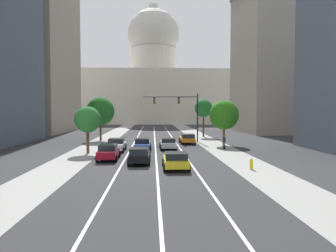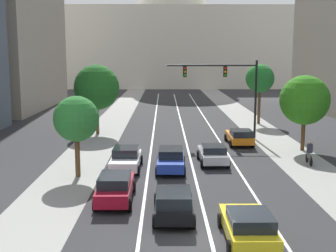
# 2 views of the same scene
# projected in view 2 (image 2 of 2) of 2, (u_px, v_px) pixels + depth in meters

# --- Properties ---
(ground_plane) EXTENTS (400.00, 400.00, 0.00)m
(ground_plane) POSITION_uv_depth(u_px,v_px,m) (179.00, 114.00, 58.72)
(ground_plane) COLOR #2B2B2D
(sidewalk_left) EXTENTS (3.89, 130.00, 0.01)m
(sidewalk_left) POSITION_uv_depth(u_px,v_px,m) (114.00, 120.00, 53.71)
(sidewalk_left) COLOR gray
(sidewalk_left) RESTS_ON ground
(sidewalk_right) EXTENTS (3.89, 130.00, 0.01)m
(sidewalk_right) POSITION_uv_depth(u_px,v_px,m) (247.00, 119.00, 53.85)
(sidewalk_right) COLOR gray
(sidewalk_right) RESTS_ON ground
(lane_stripe_left) EXTENTS (0.16, 90.00, 0.01)m
(lane_stripe_left) POSITION_uv_depth(u_px,v_px,m) (153.00, 134.00, 43.88)
(lane_stripe_left) COLOR white
(lane_stripe_left) RESTS_ON ground
(lane_stripe_center) EXTENTS (0.16, 90.00, 0.01)m
(lane_stripe_center) POSITION_uv_depth(u_px,v_px,m) (184.00, 134.00, 43.90)
(lane_stripe_center) COLOR white
(lane_stripe_center) RESTS_ON ground
(lane_stripe_right) EXTENTS (0.16, 90.00, 0.01)m
(lane_stripe_right) POSITION_uv_depth(u_px,v_px,m) (215.00, 134.00, 43.93)
(lane_stripe_right) COLOR white
(lane_stripe_right) RESTS_ON ground
(capitol_building) EXTENTS (53.97, 27.08, 43.00)m
(capitol_building) POSITION_uv_depth(u_px,v_px,m) (172.00, 27.00, 111.14)
(capitol_building) COLOR beige
(capitol_building) RESTS_ON ground
(car_yellow) EXTENTS (2.11, 4.32, 1.40)m
(car_yellow) POSITION_uv_depth(u_px,v_px,m) (248.00, 225.00, 18.58)
(car_yellow) COLOR yellow
(car_yellow) RESTS_ON ground
(car_silver) EXTENTS (2.08, 4.14, 1.37)m
(car_silver) POSITION_uv_depth(u_px,v_px,m) (213.00, 154.00, 32.00)
(car_silver) COLOR #B2B5BA
(car_silver) RESTS_ON ground
(car_white) EXTENTS (2.12, 4.54, 1.49)m
(car_white) POSITION_uv_depth(u_px,v_px,m) (126.00, 158.00, 30.42)
(car_white) COLOR silver
(car_white) RESTS_ON ground
(car_blue) EXTENTS (2.05, 4.53, 1.50)m
(car_blue) POSITION_uv_depth(u_px,v_px,m) (171.00, 159.00, 30.11)
(car_blue) COLOR #1E389E
(car_blue) RESTS_ON ground
(car_orange) EXTENTS (2.12, 4.42, 1.43)m
(car_orange) POSITION_uv_depth(u_px,v_px,m) (240.00, 136.00, 38.65)
(car_orange) COLOR orange
(car_orange) RESTS_ON ground
(car_black) EXTENTS (1.98, 4.57, 1.48)m
(car_black) POSITION_uv_depth(u_px,v_px,m) (174.00, 202.00, 21.38)
(car_black) COLOR black
(car_black) RESTS_ON ground
(car_crimson) EXTENTS (1.95, 4.62, 1.53)m
(car_crimson) POSITION_uv_depth(u_px,v_px,m) (115.00, 187.00, 23.72)
(car_crimson) COLOR maroon
(car_crimson) RESTS_ON ground
(traffic_signal_mast) EXTENTS (8.20, 0.39, 7.23)m
(traffic_signal_mast) POSITION_uv_depth(u_px,v_px,m) (229.00, 83.00, 40.50)
(traffic_signal_mast) COLOR black
(traffic_signal_mast) RESTS_ON ground
(cyclist) EXTENTS (0.37, 1.70, 1.72)m
(cyclist) POSITION_uv_depth(u_px,v_px,m) (309.00, 153.00, 31.69)
(cyclist) COLOR black
(cyclist) RESTS_ON ground
(street_tree_mid_right) EXTENTS (4.00, 4.00, 6.13)m
(street_tree_mid_right) POSITION_uv_depth(u_px,v_px,m) (305.00, 100.00, 35.91)
(street_tree_mid_right) COLOR #51381E
(street_tree_mid_right) RESTS_ON ground
(street_tree_mid_left) EXTENTS (2.89, 2.89, 5.19)m
(street_tree_mid_left) POSITION_uv_depth(u_px,v_px,m) (76.00, 119.00, 28.13)
(street_tree_mid_left) COLOR #51381E
(street_tree_mid_left) RESTS_ON ground
(street_tree_far_right) EXTENTS (3.19, 3.19, 6.70)m
(street_tree_far_right) POSITION_uv_depth(u_px,v_px,m) (260.00, 79.00, 49.79)
(street_tree_far_right) COLOR #51381E
(street_tree_far_right) RESTS_ON ground
(street_tree_near_left) EXTENTS (4.40, 4.40, 6.80)m
(street_tree_near_left) POSITION_uv_depth(u_px,v_px,m) (97.00, 87.00, 43.33)
(street_tree_near_left) COLOR #51381E
(street_tree_near_left) RESTS_ON ground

